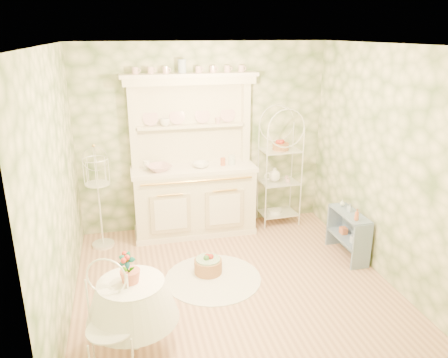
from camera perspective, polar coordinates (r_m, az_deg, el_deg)
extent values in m
plane|color=tan|center=(5.26, 1.29, -13.68)|extent=(3.60, 3.60, 0.00)
plane|color=white|center=(4.45, 1.55, 17.16)|extent=(3.60, 3.60, 0.00)
plane|color=#EDE6C1|center=(4.59, -20.89, -1.24)|extent=(3.60, 3.60, 0.00)
plane|color=#EDE6C1|center=(5.41, 20.20, 1.76)|extent=(3.60, 3.60, 0.00)
plane|color=#EDE6C1|center=(6.37, -2.70, 5.36)|extent=(3.60, 3.60, 0.00)
plane|color=#EDE6C1|center=(3.11, 9.94, -9.78)|extent=(3.60, 3.60, 0.00)
cube|color=white|center=(6.13, -4.02, 2.80)|extent=(1.87, 0.61, 2.29)
cube|color=white|center=(6.61, 7.28, 1.13)|extent=(0.54, 0.40, 1.68)
cube|color=#7087A8|center=(5.97, 15.88, -7.03)|extent=(0.34, 0.73, 0.60)
cylinder|color=white|center=(4.26, -11.73, -17.27)|extent=(0.77, 0.77, 0.69)
cube|color=white|center=(4.02, -14.61, -19.05)|extent=(0.46, 0.46, 0.79)
cube|color=white|center=(6.06, -16.05, -2.18)|extent=(0.38, 0.38, 1.47)
cylinder|color=#B1794C|center=(5.44, -2.10, -11.10)|extent=(0.48, 0.48, 0.24)
cylinder|color=white|center=(5.38, -1.45, -12.84)|extent=(1.50, 1.50, 0.01)
imported|color=white|center=(6.05, -8.50, 1.16)|extent=(0.43, 0.43, 0.08)
imported|color=white|center=(6.14, -3.03, 1.61)|extent=(0.29, 0.29, 0.07)
imported|color=white|center=(6.13, -7.70, 7.15)|extent=(0.17, 0.17, 0.10)
imported|color=white|center=(6.24, -0.77, 7.53)|extent=(0.11, 0.11, 0.09)
imported|color=#3F7238|center=(3.97, -12.49, -11.55)|extent=(0.19, 0.16, 0.29)
imported|color=#C86941|center=(5.61, 16.95, -4.56)|extent=(0.07, 0.07, 0.15)
imported|color=#9EB0CA|center=(5.86, 16.10, -3.78)|extent=(0.07, 0.07, 0.11)
imported|color=silver|center=(6.02, 15.17, -3.12)|extent=(0.09, 0.09, 0.09)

